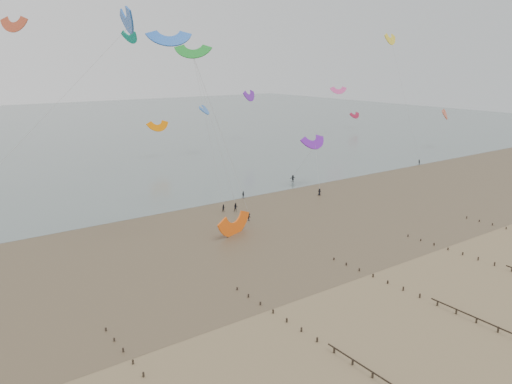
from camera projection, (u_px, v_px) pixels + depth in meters
The scene contains 5 objects.
ground at pixel (376, 295), 65.53m from camera, with size 500.00×500.00×0.00m, color brown.
sea_and_shore at pixel (214, 231), 90.21m from camera, with size 500.00×665.00×0.03m.
kitesurfers at pixel (262, 195), 111.08m from camera, with size 143.21×20.66×1.85m.
grounded_kite at pixel (235, 234), 88.73m from camera, with size 7.62×3.99×5.80m, color #FF5D10, non-canonical shape.
kites_airborne at pixel (57, 93), 122.07m from camera, with size 232.57×97.53×39.49m.
Camera 1 is at (-47.90, -39.34, 29.79)m, focal length 35.00 mm.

